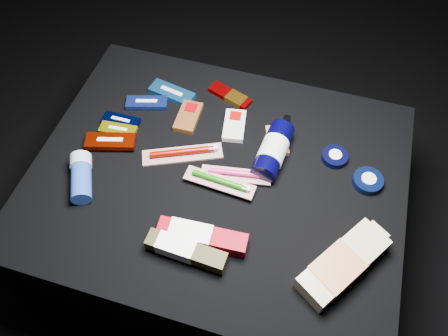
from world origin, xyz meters
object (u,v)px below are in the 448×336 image
(lotion_bottle, at_px, (273,151))
(toothpaste_carton_red, at_px, (198,236))
(bodywash_bottle, at_px, (342,265))
(deodorant_stick, at_px, (81,177))

(lotion_bottle, xyz_separation_m, toothpaste_carton_red, (-0.11, -0.29, -0.01))
(bodywash_bottle, height_order, toothpaste_carton_red, bodywash_bottle)
(deodorant_stick, relative_size, toothpaste_carton_red, 0.66)
(lotion_bottle, height_order, toothpaste_carton_red, lotion_bottle)
(lotion_bottle, relative_size, deodorant_stick, 1.54)
(bodywash_bottle, relative_size, deodorant_stick, 1.69)
(lotion_bottle, height_order, deodorant_stick, lotion_bottle)
(deodorant_stick, bearing_deg, bodywash_bottle, -31.06)
(bodywash_bottle, distance_m, toothpaste_carton_red, 0.34)
(lotion_bottle, distance_m, toothpaste_carton_red, 0.31)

